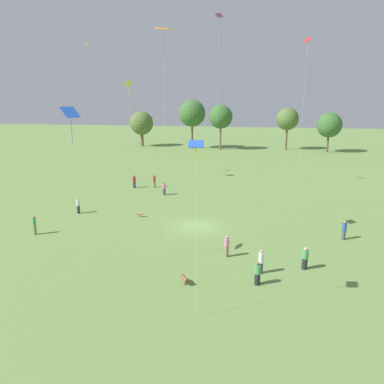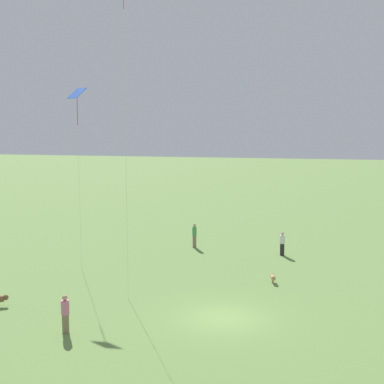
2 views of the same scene
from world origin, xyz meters
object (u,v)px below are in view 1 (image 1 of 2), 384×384
at_px(person_4, 305,259).
at_px(person_6, 164,189).
at_px(person_9, 78,206).
at_px(kite_0, 307,56).
at_px(kite_2, 196,153).
at_px(person_3, 261,262).
at_px(kite_3, 163,40).
at_px(kite_5, 89,59).
at_px(kite_6, 219,31).
at_px(person_8, 227,246).
at_px(person_1, 344,230).
at_px(kite_1, 129,88).
at_px(kite_4, 71,118).
at_px(dog_1, 185,279).
at_px(person_2, 134,182).
at_px(dog_0, 139,214).
at_px(person_0, 34,225).
at_px(person_7, 154,181).
at_px(person_5, 258,274).

bearing_deg(person_4, person_6, -53.21).
height_order(person_9, kite_0, kite_0).
distance_m(person_6, kite_2, 28.36).
relative_size(person_3, kite_3, 0.10).
height_order(kite_5, kite_6, kite_6).
xyz_separation_m(person_8, kite_2, (-1.05, -8.44, 8.43)).
xyz_separation_m(person_1, kite_1, (-25.12, 17.94, 12.28)).
bearing_deg(kite_0, kite_2, -13.46).
xyz_separation_m(person_8, kite_6, (-3.05, 20.59, 18.65)).
height_order(kite_0, kite_1, kite_0).
relative_size(kite_2, kite_4, 0.87).
height_order(person_6, person_9, person_9).
relative_size(kite_4, kite_5, 0.60).
bearing_deg(person_9, dog_1, -64.01).
distance_m(person_2, kite_3, 26.11).
distance_m(person_4, dog_0, 18.06).
distance_m(person_6, person_8, 19.65).
relative_size(person_0, kite_0, 0.10).
bearing_deg(person_6, person_2, 90.06).
height_order(person_4, dog_1, person_4).
distance_m(person_3, person_7, 27.24).
relative_size(kite_1, dog_0, 18.59).
distance_m(person_2, kite_4, 26.45).
relative_size(person_0, kite_4, 0.16).
height_order(person_7, kite_5, kite_5).
xyz_separation_m(person_4, kite_6, (-8.74, 21.76, 18.71)).
bearing_deg(kite_6, kite_1, 64.76).
xyz_separation_m(kite_1, kite_4, (5.37, -27.16, -2.44)).
bearing_deg(person_4, person_7, -54.24).
bearing_deg(person_0, person_8, 179.56).
xyz_separation_m(kite_5, kite_6, (18.30, -3.70, 2.47)).
relative_size(kite_6, dog_0, 28.47).
bearing_deg(person_6, kite_6, -30.98).
relative_size(person_5, person_6, 0.99).
distance_m(dog_0, dog_1, 15.02).
relative_size(person_8, kite_5, 0.09).
relative_size(person_5, kite_6, 0.08).
bearing_deg(person_8, person_6, -175.07).
bearing_deg(kite_4, person_1, 9.37).
height_order(person_2, person_3, person_2).
bearing_deg(person_7, person_0, -109.74).
relative_size(person_9, dog_0, 2.23).
bearing_deg(person_7, person_3, -61.54).
distance_m(person_1, person_4, 7.64).
relative_size(kite_3, dog_0, 22.41).
distance_m(person_1, kite_2, 19.40).
bearing_deg(dog_1, kite_5, 85.51).
height_order(person_1, person_9, person_1).
distance_m(person_0, person_1, 27.26).
distance_m(person_8, kite_1, 30.48).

